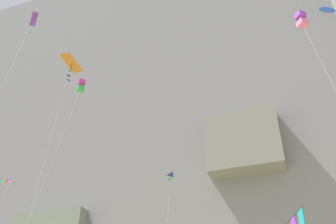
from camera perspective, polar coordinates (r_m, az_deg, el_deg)
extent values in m
cube|color=gray|center=(72.34, 11.78, -2.61)|extent=(180.00, 23.03, 79.70)
cube|color=gray|center=(56.50, 10.74, -4.28)|extent=(10.20, 3.37, 8.89)
ellipsoid|color=blue|center=(35.93, 21.80, 13.42)|extent=(1.60, 1.23, 0.55)
cube|color=purple|center=(29.80, -18.63, 12.49)|extent=(0.93, 1.42, 1.64)
cylinder|color=black|center=(29.80, -18.63, 12.49)|extent=(0.28, 0.27, 1.34)
cube|color=#38B2D1|center=(29.38, -18.87, 11.65)|extent=(0.18, 0.11, 0.10)
cube|color=#38B2D1|center=(29.14, -18.97, 11.18)|extent=(0.13, 0.17, 0.10)
cube|color=navy|center=(28.92, -19.14, 10.68)|extent=(0.17, 0.13, 0.10)
cube|color=teal|center=(28.69, -19.26, 10.20)|extent=(0.18, 0.11, 0.10)
pyramid|color=navy|center=(39.70, -0.24, -9.50)|extent=(0.90, 1.14, 0.11)
cube|color=green|center=(39.63, 0.25, -9.63)|extent=(0.26, 0.10, 0.29)
cube|color=#CC3399|center=(41.68, -12.26, 4.15)|extent=(0.91, 0.91, 0.45)
cube|color=green|center=(41.19, -12.39, 3.25)|extent=(0.91, 0.91, 0.45)
cylinder|color=black|center=(41.30, -11.98, 3.79)|extent=(0.02, 0.02, 1.22)
cylinder|color=black|center=(41.57, -12.67, 3.62)|extent=(0.02, 0.02, 1.22)
cylinder|color=silver|center=(33.81, -19.01, -13.79)|extent=(2.42, 4.46, 26.98)
cube|color=purple|center=(30.24, 18.39, 12.93)|extent=(0.85, 0.85, 0.42)
cube|color=pink|center=(29.70, 18.66, 11.90)|extent=(0.85, 0.85, 0.42)
cylinder|color=black|center=(29.99, 19.05, 12.51)|extent=(0.02, 0.02, 1.14)
cylinder|color=black|center=(29.95, 18.01, 12.33)|extent=(0.02, 0.02, 1.14)
cube|color=teal|center=(15.72, 18.51, -14.10)|extent=(0.22, 0.48, 0.56)
cylinder|color=black|center=(49.59, -22.87, -8.93)|extent=(2.89, 0.59, 0.02)
cube|color=pink|center=(48.90, -21.62, -9.12)|extent=(0.31, 0.11, 0.34)
cube|color=#CC3399|center=(49.11, -22.05, -9.12)|extent=(0.31, 0.10, 0.34)
cube|color=#8CCC33|center=(49.31, -22.49, -9.12)|extent=(0.31, 0.09, 0.34)
cube|color=teal|center=(49.52, -22.92, -9.12)|extent=(0.31, 0.11, 0.34)
cube|color=orange|center=(38.87, -13.66, 6.87)|extent=(1.26, 2.39, 2.61)
cylinder|color=black|center=(38.87, -13.66, 6.87)|extent=(0.60, 0.18, 2.12)
cube|color=teal|center=(38.25, -13.89, 5.74)|extent=(0.16, 0.30, 0.16)
cube|color=black|center=(37.92, -14.03, 5.10)|extent=(0.19, 0.28, 0.16)
cube|color=navy|center=(37.55, -14.06, 4.47)|extent=(0.03, 0.31, 0.16)
cylinder|color=silver|center=(31.25, -18.70, -11.91)|extent=(0.77, 2.03, 27.30)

